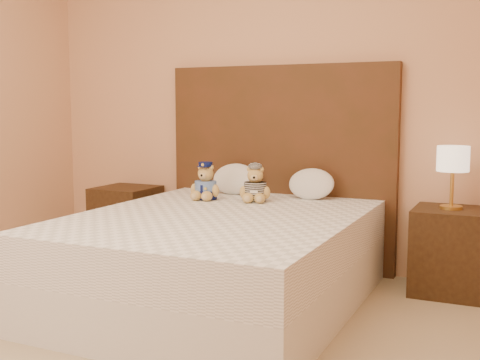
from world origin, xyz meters
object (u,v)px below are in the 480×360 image
Objects in this scene: bed at (219,259)px; teddy_police at (206,181)px; nightstand_left at (126,221)px; pillow_left at (235,177)px; nightstand_right at (449,251)px; teddy_prisoner at (255,184)px; pillow_right at (311,182)px; lamp at (453,162)px.

teddy_police is at bearing 125.51° from bed.
nightstand_left is 1.04m from pillow_left.
nightstand_left is 1.03m from teddy_police.
bed and nightstand_right have the same top height.
nightstand_left is 2.22× the size of teddy_prisoner.
teddy_police is 0.75× the size of pillow_left.
lamp is at bearing -1.83° from pillow_right.
bed is 3.64× the size of nightstand_right.
nightstand_left is at bearing -178.21° from pillow_left.
teddy_police reaches higher than nightstand_right.
teddy_police is 0.79× the size of pillow_right.
nightstand_left is at bearing -178.90° from pillow_right.
bed is at bearing -106.47° from teddy_prisoner.
lamp reaches higher than pillow_right.
teddy_prisoner reaches higher than nightstand_right.
pillow_left is (-1.54, 0.03, -0.18)m from lamp.
pillow_left is (0.06, 0.34, -0.01)m from teddy_police.
lamp is at bearing -4.69° from teddy_prisoner.
nightstand_right is (1.25, 0.80, -0.00)m from bed.
pillow_left is (0.96, 0.03, 0.40)m from nightstand_left.
lamp is (1.25, 0.80, 0.57)m from bed.
pillow_right is at bearing 178.17° from lamp.
teddy_prisoner is 0.42m from pillow_right.
teddy_prisoner is 0.71× the size of pillow_left.
lamp is 1.61× the size of teddy_prisoner.
lamp reaches higher than pillow_left.
nightstand_left is 2.50m from nightstand_right.
nightstand_right is 2.22× the size of teddy_prisoner.
nightstand_right is (2.50, 0.00, 0.00)m from nightstand_left.
bed is 6.05× the size of pillow_right.
bed is 3.64× the size of nightstand_left.
pillow_left is 0.60m from pillow_right.
pillow_left is 1.05× the size of pillow_right.
bed is at bearing -32.62° from nightstand_left.
nightstand_right is 1.38× the size of lamp.
nightstand_right is 2.12× the size of teddy_police.
teddy_prisoner is (1.25, -0.25, 0.40)m from nightstand_left.
pillow_left is (-0.29, 0.83, 0.40)m from bed.
nightstand_left is 2.56m from lamp.
nightstand_right is 1.59m from pillow_left.
lamp is at bearing -1.12° from pillow_left.
pillow_right is at bearing 0.00° from pillow_left.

